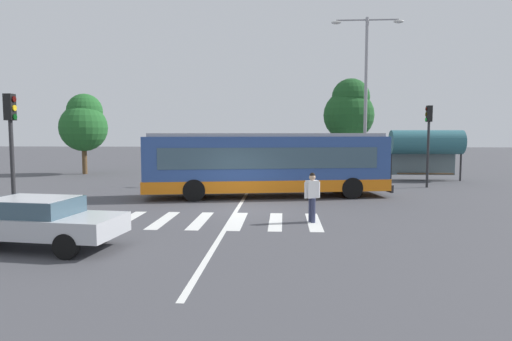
% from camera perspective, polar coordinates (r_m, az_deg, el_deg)
% --- Properties ---
extents(ground_plane, '(160.00, 160.00, 0.00)m').
position_cam_1_polar(ground_plane, '(18.01, -1.62, -4.97)').
color(ground_plane, '#47474C').
extents(city_transit_bus, '(11.93, 4.56, 3.06)m').
position_cam_1_polar(city_transit_bus, '(21.36, 1.35, 0.86)').
color(city_transit_bus, black).
rests_on(city_transit_bus, ground_plane).
extents(pedestrian_crossing_street, '(0.55, 0.39, 1.72)m').
position_cam_1_polar(pedestrian_crossing_street, '(15.35, 7.22, -3.07)').
color(pedestrian_crossing_street, '#333856').
rests_on(pedestrian_crossing_street, ground_plane).
extents(foreground_sedan, '(4.68, 2.32, 1.35)m').
position_cam_1_polar(foreground_sedan, '(13.26, -26.43, -5.68)').
color(foreground_sedan, black).
rests_on(foreground_sedan, ground_plane).
extents(parked_car_blue, '(1.92, 4.52, 1.35)m').
position_cam_1_polar(parked_car_blue, '(33.94, -5.33, 0.93)').
color(parked_car_blue, black).
rests_on(parked_car_blue, ground_plane).
extents(parked_car_silver, '(1.93, 4.53, 1.35)m').
position_cam_1_polar(parked_car_silver, '(33.81, -0.75, 0.94)').
color(parked_car_silver, black).
rests_on(parked_car_silver, ground_plane).
extents(parked_car_champagne, '(2.00, 4.56, 1.35)m').
position_cam_1_polar(parked_car_champagne, '(34.02, 4.03, 0.95)').
color(parked_car_champagne, black).
rests_on(parked_car_champagne, ground_plane).
extents(parked_car_charcoal, '(2.02, 4.57, 1.35)m').
position_cam_1_polar(parked_car_charcoal, '(33.69, 8.26, 0.87)').
color(parked_car_charcoal, black).
rests_on(parked_car_charcoal, ground_plane).
extents(parked_car_white, '(1.89, 4.51, 1.35)m').
position_cam_1_polar(parked_car_white, '(34.41, 13.04, 0.88)').
color(parked_car_white, black).
rests_on(parked_car_white, ground_plane).
extents(traffic_light_near_corner, '(0.33, 0.32, 4.40)m').
position_cam_1_polar(traffic_light_near_corner, '(17.39, -28.93, 3.91)').
color(traffic_light_near_corner, '#28282B').
rests_on(traffic_light_near_corner, ground_plane).
extents(traffic_light_far_corner, '(0.33, 0.32, 4.59)m').
position_cam_1_polar(traffic_light_far_corner, '(26.72, 21.28, 4.56)').
color(traffic_light_far_corner, '#28282B').
rests_on(traffic_light_far_corner, ground_plane).
extents(bus_stop_shelter, '(4.53, 1.54, 3.25)m').
position_cam_1_polar(bus_stop_shelter, '(30.57, 21.02, 3.30)').
color(bus_stop_shelter, '#28282B').
rests_on(bus_stop_shelter, ground_plane).
extents(twin_arm_street_lamp, '(4.31, 0.32, 10.02)m').
position_cam_1_polar(twin_arm_street_lamp, '(28.34, 13.95, 10.77)').
color(twin_arm_street_lamp, '#939399').
rests_on(twin_arm_street_lamp, ground_plane).
extents(background_tree_left, '(3.50, 3.50, 6.00)m').
position_cam_1_polar(background_tree_left, '(35.64, -21.24, 5.71)').
color(background_tree_left, brown).
rests_on(background_tree_left, ground_plane).
extents(background_tree_right, '(4.10, 4.10, 7.48)m').
position_cam_1_polar(background_tree_right, '(37.20, 11.89, 7.59)').
color(background_tree_right, brown).
rests_on(background_tree_right, ground_plane).
extents(crosswalk_painted_stripes, '(7.05, 3.18, 0.01)m').
position_cam_1_polar(crosswalk_painted_stripes, '(15.68, -4.76, -6.45)').
color(crosswalk_painted_stripes, silver).
rests_on(crosswalk_painted_stripes, ground_plane).
extents(lane_center_line, '(0.16, 24.00, 0.01)m').
position_cam_1_polar(lane_center_line, '(20.00, -1.81, -3.98)').
color(lane_center_line, silver).
rests_on(lane_center_line, ground_plane).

